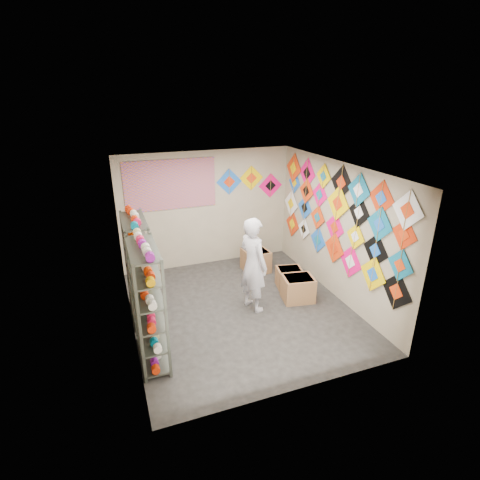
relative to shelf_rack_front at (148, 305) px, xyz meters
name	(u,v)px	position (x,y,z in m)	size (l,w,h in m)	color
ground	(241,308)	(1.78, 0.85, -0.95)	(4.50, 4.50, 0.00)	black
room_walls	(241,229)	(1.78, 0.85, 0.69)	(4.50, 4.50, 4.50)	tan
shelf_rack_front	(148,305)	(0.00, 0.00, 0.00)	(0.40, 1.10, 1.90)	#4C5147
shelf_rack_back	(139,269)	(0.00, 1.30, 0.00)	(0.40, 1.10, 1.90)	#4C5147
string_spools	(142,280)	(0.00, 0.65, 0.10)	(0.12, 2.36, 0.12)	#F2174C
kite_wall_display	(336,217)	(3.76, 0.84, 0.69)	(0.06, 4.29, 2.06)	black
back_wall_kites	(250,182)	(2.85, 3.09, 0.96)	(1.66, 0.02, 0.82)	blue
poster	(171,185)	(0.98, 3.08, 1.05)	(2.00, 0.01, 1.10)	#804596
shopkeeper	(253,265)	(2.02, 0.82, -0.04)	(0.63, 0.77, 1.83)	beige
carton_a	(298,288)	(2.97, 0.78, -0.70)	(0.60, 0.50, 0.50)	#966441
carton_b	(289,278)	(3.06, 1.32, -0.74)	(0.52, 0.42, 0.42)	#966441
carton_c	(256,260)	(2.69, 2.28, -0.69)	(0.53, 0.59, 0.51)	#966441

